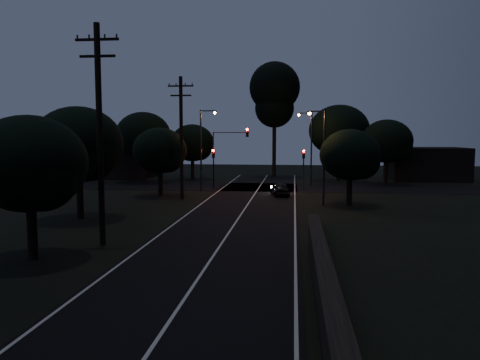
# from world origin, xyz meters

# --- Properties ---
(road_surface) EXTENTS (60.00, 70.00, 0.03)m
(road_surface) POSITION_xyz_m (0.00, 31.12, 0.01)
(road_surface) COLOR black
(road_surface) RESTS_ON ground
(retaining_wall) EXTENTS (6.93, 26.00, 1.60)m
(retaining_wall) POSITION_xyz_m (7.74, 3.00, 0.62)
(retaining_wall) COLOR black
(retaining_wall) RESTS_ON ground
(utility_pole_mid) EXTENTS (2.20, 0.30, 11.00)m
(utility_pole_mid) POSITION_xyz_m (-6.00, 15.00, 5.74)
(utility_pole_mid) COLOR black
(utility_pole_mid) RESTS_ON ground
(utility_pole_far) EXTENTS (2.20, 0.30, 10.50)m
(utility_pole_far) POSITION_xyz_m (-6.00, 32.00, 5.48)
(utility_pole_far) COLOR black
(utility_pole_far) RESTS_ON ground
(tree_left_b) EXTENTS (5.07, 5.07, 6.44)m
(tree_left_b) POSITION_xyz_m (-7.82, 11.90, 4.17)
(tree_left_b) COLOR black
(tree_left_b) RESTS_ON ground
(tree_left_c) EXTENTS (5.88, 5.88, 7.43)m
(tree_left_c) POSITION_xyz_m (-10.29, 21.88, 4.80)
(tree_left_c) COLOR black
(tree_left_c) RESTS_ON ground
(tree_left_d) EXTENTS (4.91, 4.91, 6.22)m
(tree_left_d) POSITION_xyz_m (-8.33, 33.90, 4.03)
(tree_left_d) COLOR black
(tree_left_d) RESTS_ON ground
(tree_far_nw) EXTENTS (5.44, 5.44, 6.89)m
(tree_far_nw) POSITION_xyz_m (-8.81, 49.89, 4.46)
(tree_far_nw) COLOR black
(tree_far_nw) RESTS_ON ground
(tree_far_w) EXTENTS (6.47, 6.47, 8.25)m
(tree_far_w) POSITION_xyz_m (-13.77, 45.87, 5.36)
(tree_far_w) COLOR black
(tree_far_w) RESTS_ON ground
(tree_far_ne) EXTENTS (7.25, 7.25, 9.17)m
(tree_far_ne) POSITION_xyz_m (9.26, 49.85, 5.93)
(tree_far_ne) COLOR black
(tree_far_ne) RESTS_ON ground
(tree_far_e) EXTENTS (5.75, 5.75, 7.30)m
(tree_far_e) POSITION_xyz_m (14.20, 46.88, 4.73)
(tree_far_e) COLOR black
(tree_far_e) RESTS_ON ground
(tree_right_a) EXTENTS (4.74, 4.74, 6.02)m
(tree_right_a) POSITION_xyz_m (8.17, 29.90, 3.90)
(tree_right_a) COLOR black
(tree_right_a) RESTS_ON ground
(tall_pine) EXTENTS (6.66, 6.66, 15.14)m
(tall_pine) POSITION_xyz_m (1.00, 55.00, 10.92)
(tall_pine) COLOR black
(tall_pine) RESTS_ON ground
(building_left) EXTENTS (10.00, 8.00, 4.40)m
(building_left) POSITION_xyz_m (-20.00, 52.00, 2.20)
(building_left) COLOR black
(building_left) RESTS_ON ground
(building_right) EXTENTS (9.00, 7.00, 4.00)m
(building_right) POSITION_xyz_m (20.00, 53.00, 2.00)
(building_right) COLOR black
(building_right) RESTS_ON ground
(signal_left) EXTENTS (0.28, 0.35, 4.10)m
(signal_left) POSITION_xyz_m (-4.60, 39.99, 2.84)
(signal_left) COLOR black
(signal_left) RESTS_ON ground
(signal_right) EXTENTS (0.28, 0.35, 4.10)m
(signal_right) POSITION_xyz_m (4.60, 39.99, 2.84)
(signal_right) COLOR black
(signal_right) RESTS_ON ground
(signal_mast) EXTENTS (3.70, 0.35, 6.25)m
(signal_mast) POSITION_xyz_m (-2.91, 39.99, 4.34)
(signal_mast) COLOR black
(signal_mast) RESTS_ON ground
(streetlight_a) EXTENTS (1.66, 0.26, 8.00)m
(streetlight_a) POSITION_xyz_m (-5.31, 38.00, 4.64)
(streetlight_a) COLOR black
(streetlight_a) RESTS_ON ground
(streetlight_b) EXTENTS (1.66, 0.26, 8.00)m
(streetlight_b) POSITION_xyz_m (5.31, 44.00, 4.64)
(streetlight_b) COLOR black
(streetlight_b) RESTS_ON ground
(streetlight_c) EXTENTS (1.46, 0.26, 7.50)m
(streetlight_c) POSITION_xyz_m (5.83, 30.00, 4.35)
(streetlight_c) COLOR black
(streetlight_c) RESTS_ON ground
(car) EXTENTS (2.04, 3.76, 1.21)m
(car) POSITION_xyz_m (2.41, 35.28, 0.61)
(car) COLOR black
(car) RESTS_ON ground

